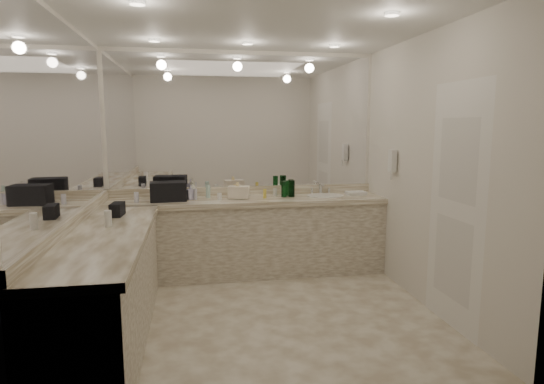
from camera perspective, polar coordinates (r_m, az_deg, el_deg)
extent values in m
plane|color=beige|center=(4.36, -1.29, -15.09)|extent=(3.20, 3.20, 0.00)
plane|color=white|center=(4.09, -1.42, 20.56)|extent=(3.20, 3.20, 0.00)
cube|color=silver|center=(5.50, -3.68, 3.83)|extent=(3.20, 0.02, 2.60)
cube|color=silver|center=(4.10, -24.04, 1.53)|extent=(0.02, 3.00, 2.60)
cube|color=silver|center=(4.54, 19.05, 2.40)|extent=(0.02, 3.00, 2.60)
cube|color=beige|center=(5.35, -3.24, -5.86)|extent=(3.20, 0.60, 0.84)
cube|color=silver|center=(5.25, -3.27, -1.12)|extent=(3.20, 0.64, 0.06)
cube|color=beige|center=(3.95, -20.01, -11.64)|extent=(0.60, 2.40, 0.84)
cube|color=silver|center=(3.82, -20.21, -5.28)|extent=(0.64, 2.42, 0.06)
cube|color=silver|center=(5.52, -3.62, 0.19)|extent=(3.20, 0.04, 0.10)
cube|color=silver|center=(4.15, -23.48, -3.26)|extent=(0.04, 3.00, 0.10)
cube|color=white|center=(5.47, -3.71, 8.78)|extent=(3.12, 0.01, 1.55)
cube|color=white|center=(4.08, -24.28, 8.17)|extent=(0.01, 2.92, 1.55)
cylinder|color=white|center=(5.45, 6.69, -0.55)|extent=(0.44, 0.44, 0.03)
cube|color=silver|center=(5.63, 6.10, 0.53)|extent=(0.24, 0.16, 0.14)
cube|color=white|center=(5.14, 14.87, 3.79)|extent=(0.06, 0.10, 0.24)
cube|color=white|center=(4.14, 22.05, -1.79)|extent=(0.02, 0.82, 2.10)
cube|color=black|center=(5.19, -12.91, 0.14)|extent=(0.41, 0.28, 0.22)
cube|color=black|center=(4.47, -18.84, -2.07)|extent=(0.12, 0.23, 0.12)
cube|color=beige|center=(5.23, -4.20, -0.08)|extent=(0.26, 0.19, 0.14)
cube|color=white|center=(5.60, 10.48, -0.14)|extent=(0.24, 0.16, 0.04)
cylinder|color=white|center=(4.01, -19.87, -3.18)|extent=(0.06, 0.06, 0.14)
imported|color=silver|center=(5.29, -9.90, 0.22)|extent=(0.10, 0.10, 0.19)
imported|color=silver|center=(5.24, -10.20, 0.00)|extent=(0.10, 0.10, 0.17)
imported|color=#FFE39C|center=(5.23, -4.35, 0.22)|extent=(0.19, 0.19, 0.19)
cylinder|color=#0E551D|center=(5.44, 2.10, 0.51)|extent=(0.07, 0.07, 0.18)
cylinder|color=#0E551D|center=(5.34, 2.49, 0.43)|extent=(0.07, 0.07, 0.19)
cylinder|color=#0E551D|center=(5.40, 2.39, 0.54)|extent=(0.06, 0.06, 0.20)
cylinder|color=#0E551D|center=(5.32, 1.51, 0.37)|extent=(0.06, 0.06, 0.19)
cylinder|color=silver|center=(5.21, -9.59, -0.27)|extent=(0.04, 0.04, 0.13)
cylinder|color=#3F3F4C|center=(5.15, -13.82, -0.79)|extent=(0.05, 0.05, 0.07)
cylinder|color=silver|center=(5.32, -8.02, 0.07)|extent=(0.05, 0.05, 0.15)
cylinder|color=silver|center=(5.18, -16.64, -0.64)|extent=(0.05, 0.05, 0.11)
cylinder|color=white|center=(5.23, -13.04, -0.46)|extent=(0.05, 0.05, 0.10)
cylinder|color=#F2D84C|center=(5.24, -0.92, -0.21)|extent=(0.04, 0.04, 0.11)
cylinder|color=#3F3F4C|center=(5.28, -4.91, -0.34)|extent=(0.06, 0.06, 0.08)
cylinder|color=white|center=(5.40, 0.38, -0.03)|extent=(0.05, 0.05, 0.09)
cylinder|color=white|center=(5.15, -6.60, -0.56)|extent=(0.05, 0.05, 0.08)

